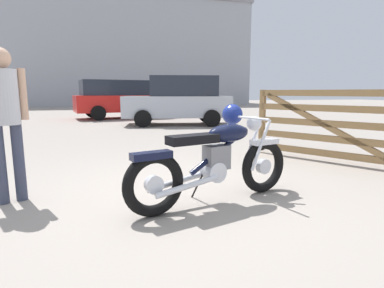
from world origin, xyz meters
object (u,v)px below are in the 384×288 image
object	(u,v)px
vintage_motorcycle	(218,158)
bystander	(4,110)
white_estate_far	(179,100)
timber_gate	(341,122)
red_hatchback_near	(125,98)

from	to	relation	value
vintage_motorcycle	bystander	distance (m)	2.33
vintage_motorcycle	white_estate_far	bearing A→B (deg)	63.88
timber_gate	red_hatchback_near	xyz separation A→B (m)	(-2.98, 10.61, 0.24)
vintage_motorcycle	white_estate_far	world-z (taller)	white_estate_far
white_estate_far	vintage_motorcycle	bearing A→B (deg)	90.81
bystander	red_hatchback_near	world-z (taller)	red_hatchback_near
bystander	white_estate_far	xyz separation A→B (m)	(3.61, 7.60, -0.10)
bystander	timber_gate	bearing A→B (deg)	73.74
bystander	red_hatchback_near	xyz separation A→B (m)	(1.83, 11.23, -0.08)
timber_gate	red_hatchback_near	bearing A→B (deg)	-17.03
vintage_motorcycle	red_hatchback_near	bearing A→B (deg)	75.46
vintage_motorcycle	red_hatchback_near	xyz separation A→B (m)	(-0.37, 11.81, 0.45)
vintage_motorcycle	bystander	bearing A→B (deg)	149.03
vintage_motorcycle	white_estate_far	distance (m)	8.30
vintage_motorcycle	bystander	size ratio (longest dim) A/B	1.22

